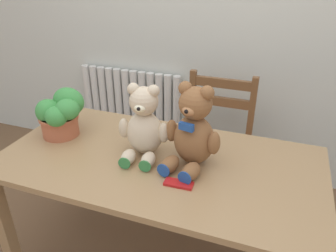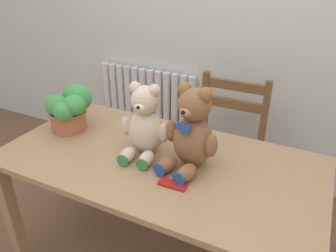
{
  "view_description": "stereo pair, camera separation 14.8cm",
  "coord_description": "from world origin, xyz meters",
  "px_view_note": "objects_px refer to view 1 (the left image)",
  "views": [
    {
      "loc": [
        0.48,
        -0.82,
        1.56
      ],
      "look_at": [
        0.03,
        0.42,
        0.87
      ],
      "focal_mm": 35.0,
      "sensor_mm": 36.0,
      "label": 1
    },
    {
      "loc": [
        0.62,
        -0.76,
        1.56
      ],
      "look_at": [
        0.03,
        0.42,
        0.87
      ],
      "focal_mm": 35.0,
      "sensor_mm": 36.0,
      "label": 2
    }
  ],
  "objects_px": {
    "wooden_chair_behind": "(215,142)",
    "teddy_bear_left": "(144,126)",
    "teddy_bear_right": "(193,131)",
    "potted_plant": "(60,113)",
    "chocolate_bar": "(179,184)"
  },
  "relations": [
    {
      "from": "wooden_chair_behind",
      "to": "teddy_bear_left",
      "type": "xyz_separation_m",
      "value": [
        -0.21,
        -0.66,
        0.4
      ]
    },
    {
      "from": "teddy_bear_left",
      "to": "teddy_bear_right",
      "type": "distance_m",
      "value": 0.24
    },
    {
      "from": "wooden_chair_behind",
      "to": "teddy_bear_right",
      "type": "distance_m",
      "value": 0.78
    },
    {
      "from": "wooden_chair_behind",
      "to": "potted_plant",
      "type": "bearing_deg",
      "value": 42.08
    },
    {
      "from": "wooden_chair_behind",
      "to": "potted_plant",
      "type": "xyz_separation_m",
      "value": [
        -0.7,
        -0.63,
        0.38
      ]
    },
    {
      "from": "teddy_bear_left",
      "to": "chocolate_bar",
      "type": "distance_m",
      "value": 0.33
    },
    {
      "from": "wooden_chair_behind",
      "to": "teddy_bear_left",
      "type": "distance_m",
      "value": 0.8
    },
    {
      "from": "wooden_chair_behind",
      "to": "teddy_bear_left",
      "type": "bearing_deg",
      "value": 71.84
    },
    {
      "from": "potted_plant",
      "to": "chocolate_bar",
      "type": "bearing_deg",
      "value": -15.83
    },
    {
      "from": "teddy_bear_left",
      "to": "potted_plant",
      "type": "distance_m",
      "value": 0.48
    },
    {
      "from": "teddy_bear_left",
      "to": "teddy_bear_right",
      "type": "height_order",
      "value": "teddy_bear_right"
    },
    {
      "from": "teddy_bear_left",
      "to": "chocolate_bar",
      "type": "xyz_separation_m",
      "value": [
        0.23,
        -0.18,
        -0.14
      ]
    },
    {
      "from": "teddy_bear_left",
      "to": "teddy_bear_right",
      "type": "xyz_separation_m",
      "value": [
        0.24,
        -0.0,
        0.01
      ]
    },
    {
      "from": "potted_plant",
      "to": "chocolate_bar",
      "type": "relative_size",
      "value": 2.05
    },
    {
      "from": "teddy_bear_right",
      "to": "potted_plant",
      "type": "relative_size",
      "value": 1.53
    }
  ]
}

